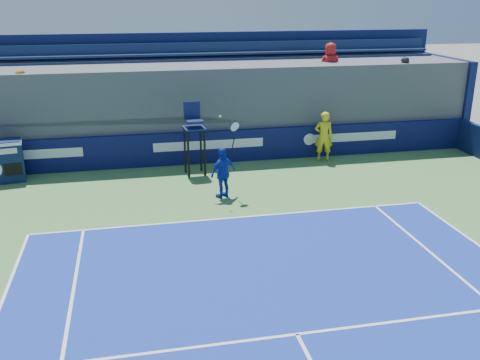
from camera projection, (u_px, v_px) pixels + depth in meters
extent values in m
imported|color=yellow|center=(324.00, 136.00, 19.57)|extent=(0.76, 0.59, 1.84)
cube|color=white|center=(237.00, 217.00, 14.78)|extent=(10.97, 0.07, 0.00)
cube|color=white|center=(297.00, 334.00, 9.71)|extent=(8.23, 0.07, 0.00)
cube|color=#0C0F45|center=(209.00, 147.00, 19.41)|extent=(20.40, 0.20, 1.20)
cube|color=white|center=(34.00, 154.00, 18.12)|extent=(3.20, 0.01, 0.32)
cube|color=white|center=(209.00, 145.00, 19.27)|extent=(4.00, 0.01, 0.32)
cube|color=white|center=(352.00, 137.00, 20.33)|extent=(3.60, 0.01, 0.32)
cylinder|color=white|center=(309.00, 139.00, 20.00)|extent=(0.44, 0.01, 0.44)
cube|color=#0D1A45|center=(2.00, 161.00, 17.43)|extent=(1.40, 0.91, 1.40)
cube|color=white|center=(0.00, 143.00, 17.22)|extent=(1.42, 0.93, 0.10)
cube|color=black|center=(13.00, 169.00, 17.28)|extent=(0.55, 0.11, 0.40)
cube|color=silver|center=(0.00, 152.00, 16.97)|extent=(0.99, 0.18, 0.18)
cylinder|color=black|center=(188.00, 155.00, 17.78)|extent=(0.08, 0.08, 1.60)
cylinder|color=black|center=(205.00, 153.00, 17.94)|extent=(0.08, 0.08, 1.60)
cylinder|color=black|center=(185.00, 150.00, 18.29)|extent=(0.08, 0.08, 1.60)
cylinder|color=black|center=(201.00, 149.00, 18.45)|extent=(0.08, 0.08, 1.60)
cube|color=#101751|center=(194.00, 128.00, 17.84)|extent=(0.77, 0.77, 0.06)
cube|color=#13214A|center=(195.00, 121.00, 17.67)|extent=(0.59, 0.50, 0.08)
cube|color=#121747|center=(192.00, 110.00, 17.90)|extent=(0.55, 0.11, 0.60)
imported|color=#152CAA|center=(223.00, 173.00, 16.03)|extent=(0.98, 0.78, 1.55)
cylinder|color=black|center=(234.00, 142.00, 15.89)|extent=(0.09, 0.15, 0.39)
torus|color=silver|center=(235.00, 127.00, 15.68)|extent=(0.31, 0.23, 0.29)
cylinder|color=white|center=(235.00, 127.00, 15.68)|extent=(0.26, 0.18, 0.24)
sphere|color=#DDF937|center=(220.00, 116.00, 15.29)|extent=(0.07, 0.07, 0.07)
cube|color=#49494E|center=(201.00, 107.00, 20.81)|extent=(20.40, 3.60, 3.38)
cube|color=#49494E|center=(206.00, 120.00, 19.63)|extent=(20.40, 0.90, 0.55)
cube|color=#14244B|center=(206.00, 108.00, 19.38)|extent=(20.00, 0.45, 0.08)
cube|color=#14244B|center=(205.00, 101.00, 19.54)|extent=(20.00, 0.06, 0.45)
cube|color=#49494E|center=(202.00, 101.00, 20.28)|extent=(20.40, 0.90, 0.55)
cube|color=#14244B|center=(202.00, 89.00, 20.03)|extent=(20.00, 0.45, 0.08)
cube|color=#14244B|center=(201.00, 83.00, 20.20)|extent=(20.00, 0.06, 0.45)
cube|color=#49494E|center=(199.00, 83.00, 20.93)|extent=(20.40, 0.90, 0.55)
cube|color=#14244B|center=(199.00, 71.00, 20.68)|extent=(20.00, 0.45, 0.08)
cube|color=#14244B|center=(198.00, 65.00, 20.85)|extent=(20.00, 0.06, 0.45)
cube|color=#49494E|center=(195.00, 66.00, 21.58)|extent=(20.40, 0.90, 0.55)
cube|color=#14244B|center=(195.00, 54.00, 21.33)|extent=(20.00, 0.45, 0.08)
cube|color=#14244B|center=(195.00, 48.00, 21.50)|extent=(20.00, 0.06, 0.45)
cube|color=#0C1647|center=(194.00, 86.00, 22.44)|extent=(20.80, 0.30, 4.40)
cube|color=#0C1647|center=(441.00, 97.00, 22.79)|extent=(0.30, 3.90, 3.40)
imported|color=gold|center=(22.00, 96.00, 18.00)|extent=(0.89, 0.73, 1.72)
imported|color=teal|center=(265.00, 90.00, 19.67)|extent=(0.94, 0.62, 1.49)
imported|color=#AB1818|center=(330.00, 66.00, 20.81)|extent=(0.91, 0.63, 1.79)
imported|color=black|center=(402.00, 81.00, 20.66)|extent=(0.73, 0.53, 1.84)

